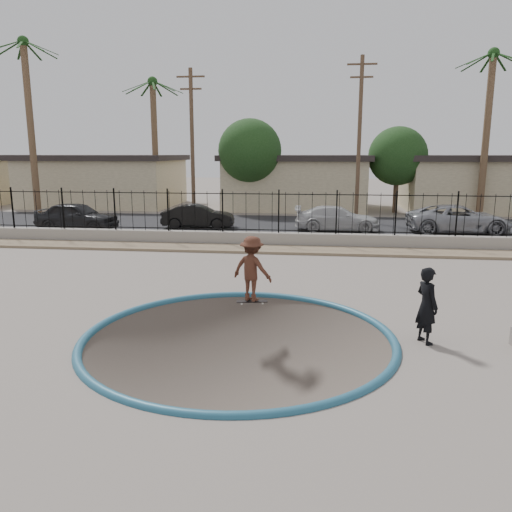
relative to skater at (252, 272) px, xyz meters
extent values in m
cube|color=slate|center=(0.04, 10.40, -1.99)|extent=(120.00, 120.00, 2.20)
torus|color=#235973|center=(0.04, -2.60, -0.89)|extent=(7.04, 7.04, 0.20)
cube|color=#927E60|center=(0.04, 7.60, -0.83)|extent=(42.00, 1.60, 0.11)
cube|color=gray|center=(0.04, 8.70, -0.59)|extent=(42.00, 0.45, 0.60)
cube|color=black|center=(0.04, 8.70, -0.17)|extent=(40.00, 0.04, 0.03)
cube|color=black|center=(0.04, 8.70, 1.41)|extent=(40.00, 0.04, 0.04)
cube|color=black|center=(0.04, 15.40, -0.87)|extent=(90.00, 8.00, 0.04)
cube|color=tan|center=(-14.96, 24.90, 0.86)|extent=(11.00, 8.00, 3.50)
cube|color=#2C2523|center=(-14.96, 24.90, 2.81)|extent=(11.60, 8.60, 0.40)
cube|color=tan|center=(0.04, 24.90, 0.86)|extent=(10.00, 8.00, 3.50)
cube|color=#2C2523|center=(0.04, 24.90, 2.81)|extent=(10.60, 8.60, 0.40)
cube|color=tan|center=(14.04, 24.90, 0.86)|extent=(12.00, 8.00, 3.50)
cube|color=#2C2523|center=(14.04, 24.90, 2.81)|extent=(12.60, 8.60, 0.40)
cylinder|color=brown|center=(-16.96, 18.40, 4.61)|extent=(0.44, 0.44, 11.00)
sphere|color=#1A4116|center=(-16.96, 18.40, 10.06)|extent=(0.70, 0.70, 0.70)
cylinder|color=brown|center=(-9.96, 22.40, 3.61)|extent=(0.44, 0.44, 9.00)
sphere|color=#1A4116|center=(-9.96, 22.40, 8.06)|extent=(0.70, 0.70, 0.70)
cylinder|color=brown|center=(12.04, 20.40, 4.11)|extent=(0.44, 0.44, 10.00)
sphere|color=#1A4116|center=(12.04, 20.40, 9.06)|extent=(0.70, 0.70, 0.70)
cylinder|color=#473323|center=(-5.96, 17.40, 3.61)|extent=(0.24, 0.24, 9.00)
cube|color=#473323|center=(-5.96, 17.40, 7.61)|extent=(1.70, 0.10, 0.10)
cube|color=#473323|center=(-5.96, 17.40, 6.91)|extent=(1.30, 0.10, 0.10)
cylinder|color=#473323|center=(4.04, 17.40, 3.86)|extent=(0.24, 0.24, 9.50)
cube|color=#473323|center=(4.04, 17.40, 8.11)|extent=(1.70, 0.10, 0.10)
cube|color=#473323|center=(4.04, 17.40, 7.41)|extent=(1.30, 0.10, 0.10)
cylinder|color=#473323|center=(-2.96, 21.40, 0.61)|extent=(0.34, 0.34, 3.00)
sphere|color=#143311|center=(-2.96, 21.40, 3.31)|extent=(4.32, 4.32, 4.32)
cylinder|color=#473323|center=(7.04, 22.40, 0.49)|extent=(0.34, 0.34, 2.75)
sphere|color=#143311|center=(7.04, 22.40, 2.96)|extent=(3.96, 3.96, 3.96)
imported|color=brown|center=(0.00, 0.00, 0.00)|extent=(1.31, 1.05, 1.78)
cube|color=black|center=(0.00, 0.00, -0.82)|extent=(0.87, 0.37, 0.02)
cylinder|color=silver|center=(-0.27, -0.13, -0.86)|extent=(0.06, 0.04, 0.06)
cylinder|color=silver|center=(-0.30, 0.02, -0.86)|extent=(0.06, 0.04, 0.06)
cylinder|color=silver|center=(0.30, -0.02, -0.86)|extent=(0.06, 0.04, 0.06)
cylinder|color=silver|center=(0.27, 0.13, -0.86)|extent=(0.06, 0.04, 0.06)
imported|color=black|center=(4.10, -2.37, -0.05)|extent=(0.63, 0.73, 1.68)
imported|color=black|center=(-10.94, 11.91, -0.11)|extent=(4.48, 2.10, 1.48)
imported|color=black|center=(-4.73, 13.40, -0.21)|extent=(3.97, 1.67, 1.28)
imported|color=#BDBDBF|center=(2.76, 13.40, -0.21)|extent=(4.45, 1.87, 1.28)
imported|color=#93959B|center=(8.91, 13.40, -0.14)|extent=(5.23, 2.59, 1.43)
camera|label=1|loc=(1.72, -13.01, 3.16)|focal=35.00mm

